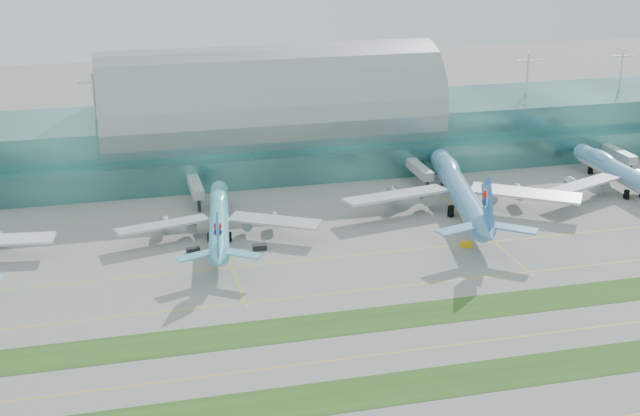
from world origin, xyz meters
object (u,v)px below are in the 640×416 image
object	(u,v)px
airliner_d	(629,176)
airliner_c	(459,189)
airliner_b	(219,218)
terminal	(270,126)

from	to	relation	value
airliner_d	airliner_c	bearing A→B (deg)	-178.92
airliner_c	airliner_d	world-z (taller)	airliner_c
airliner_d	airliner_b	bearing A→B (deg)	-178.26
airliner_c	airliner_d	xyz separation A→B (m)	(59.74, 1.54, -0.85)
terminal	airliner_c	world-z (taller)	terminal
terminal	airliner_d	distance (m)	123.36
airliner_b	airliner_c	world-z (taller)	airliner_c
airliner_b	airliner_c	distance (m)	75.11
terminal	airliner_b	bearing A→B (deg)	-112.86
airliner_b	airliner_d	size ratio (longest dim) A/B	0.90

